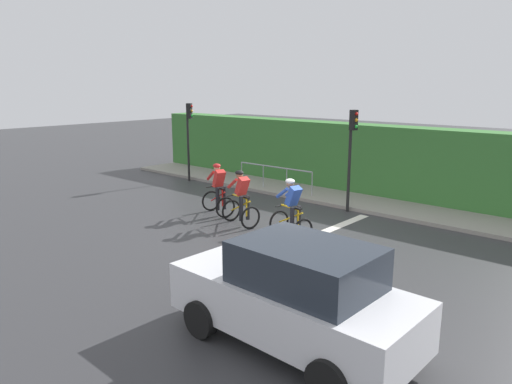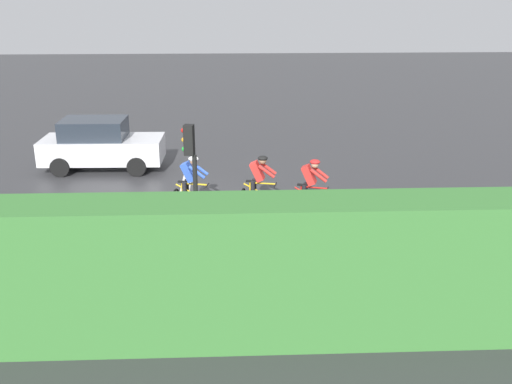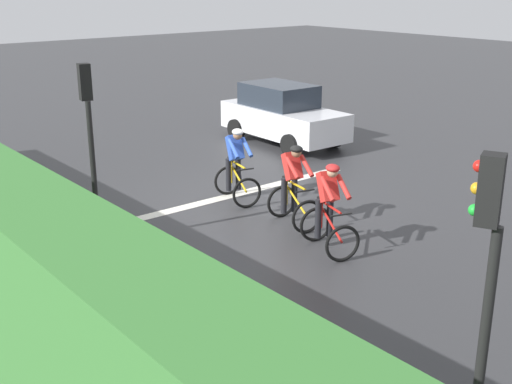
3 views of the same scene
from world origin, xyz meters
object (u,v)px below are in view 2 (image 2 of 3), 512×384
(car_white, at_px, (101,144))
(pedestrian_railing_kerbside, at_px, (367,247))
(cyclist_mid, at_px, (191,186))
(traffic_light_near_crossing, at_px, (192,176))
(cyclist_second, at_px, (259,185))
(cyclist_lead, at_px, (311,190))

(car_white, bearing_deg, pedestrian_railing_kerbside, 40.91)
(cyclist_mid, distance_m, pedestrian_railing_kerbside, 5.76)
(car_white, relative_size, traffic_light_near_crossing, 1.24)
(cyclist_second, height_order, traffic_light_near_crossing, traffic_light_near_crossing)
(car_white, relative_size, pedestrian_railing_kerbside, 1.17)
(cyclist_second, relative_size, pedestrian_railing_kerbside, 0.47)
(cyclist_mid, height_order, traffic_light_near_crossing, traffic_light_near_crossing)
(cyclist_second, bearing_deg, cyclist_lead, 73.72)
(traffic_light_near_crossing, bearing_deg, car_white, -155.00)
(cyclist_lead, relative_size, traffic_light_near_crossing, 0.50)
(cyclist_lead, xyz_separation_m, cyclist_second, (-0.40, -1.38, 0.00))
(cyclist_mid, relative_size, pedestrian_railing_kerbside, 0.47)
(pedestrian_railing_kerbside, bearing_deg, cyclist_mid, -136.19)
(traffic_light_near_crossing, bearing_deg, pedestrian_railing_kerbside, 80.17)
(cyclist_second, distance_m, cyclist_mid, 1.89)
(cyclist_mid, relative_size, car_white, 0.40)
(cyclist_lead, height_order, pedestrian_railing_kerbside, cyclist_lead)
(cyclist_second, distance_m, traffic_light_near_crossing, 4.10)
(car_white, distance_m, traffic_light_near_crossing, 8.77)
(car_white, height_order, traffic_light_near_crossing, traffic_light_near_crossing)
(cyclist_lead, distance_m, car_white, 8.17)
(pedestrian_railing_kerbside, bearing_deg, traffic_light_near_crossing, -99.83)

